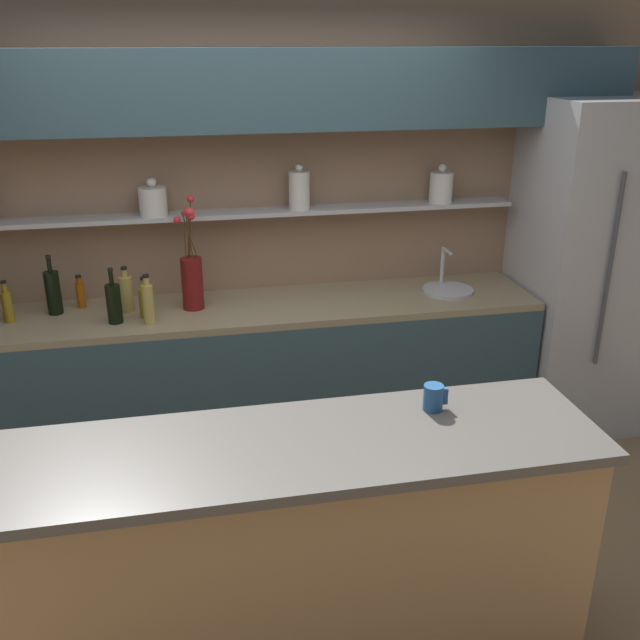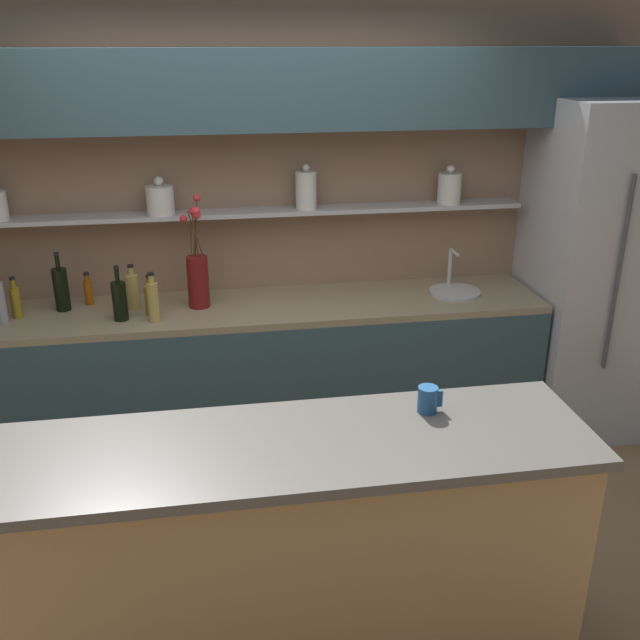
{
  "view_description": "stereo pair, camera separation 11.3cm",
  "coord_description": "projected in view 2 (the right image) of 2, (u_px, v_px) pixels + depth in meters",
  "views": [
    {
      "loc": [
        -0.37,
        -2.57,
        2.35
      ],
      "look_at": [
        0.23,
        0.4,
        1.14
      ],
      "focal_mm": 40.0,
      "sensor_mm": 36.0,
      "label": 1
    },
    {
      "loc": [
        -0.26,
        -2.59,
        2.35
      ],
      "look_at": [
        0.23,
        0.4,
        1.14
      ],
      "focal_mm": 40.0,
      "sensor_mm": 36.0,
      "label": 2
    }
  ],
  "objects": [
    {
      "name": "ground_plane",
      "position": [
        284.0,
        584.0,
        3.28
      ],
      "size": [
        12.0,
        12.0,
        0.0
      ],
      "primitive_type": "plane",
      "color": "olive"
    },
    {
      "name": "bottle_wine_10",
      "position": [
        61.0,
        289.0,
        3.96
      ],
      "size": [
        0.08,
        0.08,
        0.33
      ],
      "color": "black",
      "rests_on": "back_counter_unit"
    },
    {
      "name": "flower_vase",
      "position": [
        198.0,
        275.0,
        3.99
      ],
      "size": [
        0.14,
        0.15,
        0.63
      ],
      "color": "maroon",
      "rests_on": "back_counter_unit"
    },
    {
      "name": "bottle_oil_2",
      "position": [
        16.0,
        301.0,
        3.86
      ],
      "size": [
        0.05,
        0.05,
        0.23
      ],
      "color": "olive",
      "rests_on": "back_counter_unit"
    },
    {
      "name": "island_counter",
      "position": [
        295.0,
        558.0,
        2.7
      ],
      "size": [
        2.17,
        0.61,
        1.02
      ],
      "color": "tan",
      "rests_on": "ground_plane"
    },
    {
      "name": "bottle_sauce_7",
      "position": [
        88.0,
        291.0,
        4.06
      ],
      "size": [
        0.05,
        0.05,
        0.19
      ],
      "color": "#9E4C0A",
      "rests_on": "back_counter_unit"
    },
    {
      "name": "bottle_spirit_4",
      "position": [
        153.0,
        301.0,
        3.81
      ],
      "size": [
        0.06,
        0.06,
        0.27
      ],
      "color": "tan",
      "rests_on": "back_counter_unit"
    },
    {
      "name": "refrigerator",
      "position": [
        608.0,
        272.0,
        4.33
      ],
      "size": [
        0.92,
        0.73,
        2.04
      ],
      "color": "#B7B7BC",
      "rests_on": "ground_plane"
    },
    {
      "name": "sink_fixture",
      "position": [
        454.0,
        289.0,
        4.26
      ],
      "size": [
        0.31,
        0.31,
        0.25
      ],
      "color": "#B7B7BC",
      "rests_on": "back_counter_unit"
    },
    {
      "name": "bottle_oil_8",
      "position": [
        150.0,
        299.0,
        3.9
      ],
      "size": [
        0.06,
        0.06,
        0.23
      ],
      "color": "olive",
      "rests_on": "back_counter_unit"
    },
    {
      "name": "bottle_spirit_5",
      "position": [
        133.0,
        291.0,
        3.99
      ],
      "size": [
        0.07,
        0.07,
        0.26
      ],
      "color": "tan",
      "rests_on": "back_counter_unit"
    },
    {
      "name": "bottle_spirit_9",
      "position": [
        0.0,
        301.0,
        3.78
      ],
      "size": [
        0.06,
        0.06,
        0.29
      ],
      "color": "gray",
      "rests_on": "back_counter_unit"
    },
    {
      "name": "back_counter_unit",
      "position": [
        241.0,
        378.0,
        4.23
      ],
      "size": [
        3.54,
        0.62,
        0.92
      ],
      "color": "#334C56",
      "rests_on": "ground_plane"
    },
    {
      "name": "coffee_mug",
      "position": [
        428.0,
        399.0,
        2.7
      ],
      "size": [
        0.1,
        0.08,
        0.1
      ],
      "color": "#235184",
      "rests_on": "island_counter"
    },
    {
      "name": "back_wall_unit",
      "position": [
        248.0,
        185.0,
        4.11
      ],
      "size": [
        5.2,
        0.44,
        2.6
      ],
      "color": "#937056",
      "rests_on": "ground_plane"
    },
    {
      "name": "bottle_wine_1",
      "position": [
        120.0,
        300.0,
        3.83
      ],
      "size": [
        0.08,
        0.08,
        0.31
      ],
      "color": "black",
      "rests_on": "back_counter_unit"
    }
  ]
}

